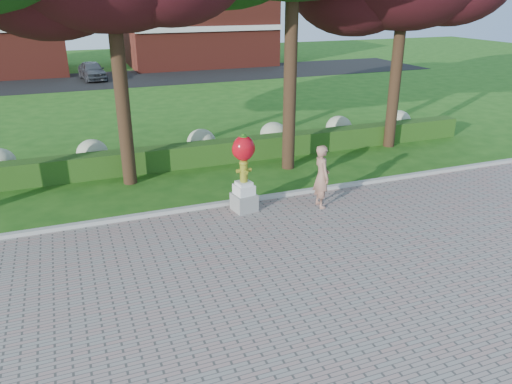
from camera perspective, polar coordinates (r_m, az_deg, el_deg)
ground at (r=12.08m, az=-0.57°, el=-7.13°), size 100.00×100.00×0.00m
walkway at (r=9.08m, az=8.89°, el=-18.39°), size 40.00×14.00×0.04m
curb at (r=14.61m, az=-4.74°, el=-1.53°), size 40.00×0.18×0.15m
lawn_hedge at (r=18.14m, az=-8.45°, el=4.10°), size 24.00×0.70×0.80m
hydrangea_row at (r=19.15m, az=-7.50°, el=5.57°), size 20.10×1.10×0.99m
street at (r=38.52m, az=-15.84°, el=12.30°), size 50.00×8.00×0.02m
building_right at (r=45.51m, az=-6.64°, el=18.34°), size 12.00×8.00×6.40m
hydrant_sculpture at (r=13.91m, az=-1.41°, el=2.46°), size 0.70×0.70×2.26m
woman at (r=14.39m, az=7.51°, el=1.79°), size 0.49×0.71×1.85m
parked_car at (r=38.61m, az=-18.22°, el=13.05°), size 2.00×3.96×1.30m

